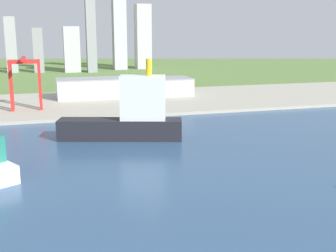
{
  "coord_description": "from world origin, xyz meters",
  "views": [
    {
      "loc": [
        -27.78,
        105.36,
        65.9
      ],
      "look_at": [
        13.94,
        250.58,
        31.9
      ],
      "focal_mm": 45.88,
      "sensor_mm": 36.0,
      "label": 1
    }
  ],
  "objects_px": {
    "warehouse_main": "(93,88)",
    "warehouse_annex": "(170,86)",
    "cargo_ship": "(129,117)",
    "port_crane_red": "(25,72)"
  },
  "relations": [
    {
      "from": "cargo_ship",
      "to": "warehouse_annex",
      "type": "xyz_separation_m",
      "value": [
        70.91,
        155.5,
        -3.21
      ]
    },
    {
      "from": "warehouse_main",
      "to": "cargo_ship",
      "type": "bearing_deg",
      "value": -88.23
    },
    {
      "from": "cargo_ship",
      "to": "warehouse_annex",
      "type": "bearing_deg",
      "value": 65.48
    },
    {
      "from": "cargo_ship",
      "to": "port_crane_red",
      "type": "distance_m",
      "value": 124.99
    },
    {
      "from": "cargo_ship",
      "to": "warehouse_annex",
      "type": "relative_size",
      "value": 1.85
    },
    {
      "from": "cargo_ship",
      "to": "port_crane_red",
      "type": "relative_size",
      "value": 1.78
    },
    {
      "from": "warehouse_main",
      "to": "warehouse_annex",
      "type": "xyz_separation_m",
      "value": [
        75.78,
        -1.97,
        -0.74
      ]
    },
    {
      "from": "warehouse_main",
      "to": "warehouse_annex",
      "type": "relative_size",
      "value": 1.64
    },
    {
      "from": "warehouse_main",
      "to": "port_crane_red",
      "type": "bearing_deg",
      "value": -138.69
    },
    {
      "from": "warehouse_main",
      "to": "warehouse_annex",
      "type": "height_order",
      "value": "warehouse_main"
    }
  ]
}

